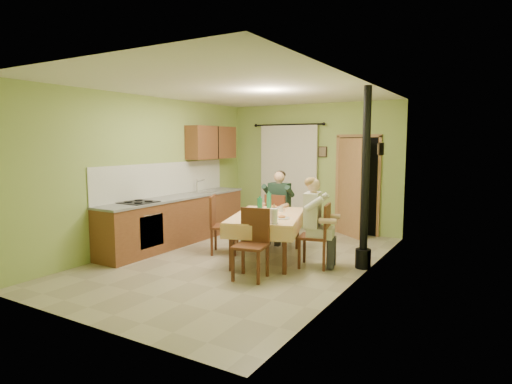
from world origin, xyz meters
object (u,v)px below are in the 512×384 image
Objects in this scene: dining_table at (267,237)px; chair_far at (278,229)px; chair_left at (224,237)px; chair_near at (251,259)px; chair_right at (315,249)px; stove_flue at (365,203)px; man_right at (315,212)px; man_far at (279,199)px.

chair_far is at bearing 89.83° from dining_table.
chair_near is at bearing 23.11° from chair_left.
chair_right is at bearing 64.61° from chair_left.
stove_flue reaches higher than dining_table.
chair_left is at bearing -171.38° from stove_flue.
chair_left is 0.74× the size of man_right.
chair_right is 0.72× the size of man_right.
man_far is at bearing 36.08° from chair_right.
man_far is at bearing 35.64° from man_right.
man_far reaches higher than dining_table.
man_far and man_right have the same top height.
chair_right is (0.56, 1.02, 0.00)m from chair_near.
chair_right is 0.72× the size of man_far.
dining_table is at bearing 76.31° from chair_right.
stove_flue is (2.39, 0.36, 0.73)m from chair_left.
man_far reaches higher than chair_left.
chair_far is 1.21m from chair_left.
chair_right is 1.72m from chair_left.
chair_near is 1.52m from chair_left.
chair_right is at bearing -45.58° from man_far.
chair_far is 0.97× the size of chair_near.
dining_table is at bearing 67.19° from chair_left.
man_right is at bearing -19.86° from dining_table.
chair_right is at bearing -153.98° from stove_flue.
man_right is (1.71, 0.03, 0.59)m from chair_left.
stove_flue is (1.88, -0.73, 0.73)m from chair_far.
chair_far is 1.61m from chair_right.
stove_flue is (0.67, 0.33, 0.73)m from chair_right.
man_far reaches higher than chair_right.
chair_left is at bearing -50.49° from chair_near.
chair_near is (0.65, -2.08, 0.00)m from chair_far.
chair_far is 0.97× the size of chair_right.
chair_right is (1.21, -1.06, 0.00)m from chair_far.
chair_right is at bearing -19.62° from dining_table.
chair_far is 0.70× the size of man_far.
chair_left is at bearing 78.85° from chair_right.
chair_left is 1.35m from man_far.
chair_far is (-0.34, 1.04, -0.09)m from dining_table.
chair_far reaches higher than dining_table.
chair_near is 1.29m from man_right.
chair_near reaches higher than chair_far.
stove_flue is at bearing -142.66° from chair_near.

